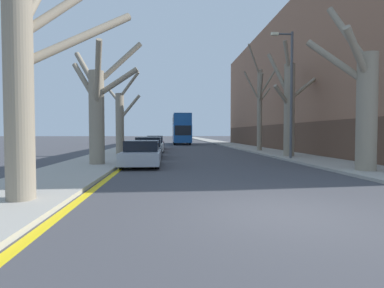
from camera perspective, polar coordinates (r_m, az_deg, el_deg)
name	(u,v)px	position (r m, az deg, el deg)	size (l,w,h in m)	color
ground_plane	(281,214)	(6.70, 16.61, -12.64)	(300.00, 300.00, 0.00)	#424247
sidewalk_left	(146,142)	(56.21, -8.80, 0.44)	(3.35, 120.00, 0.12)	#A39E93
sidewalk_right	(214,141)	(56.74, 4.30, 0.48)	(3.35, 120.00, 0.12)	#A39E93
building_facade_right	(319,86)	(33.89, 22.96, 10.17)	(10.08, 39.30, 13.08)	#93664C
kerb_line_stripe	(156,142)	(56.10, -6.91, 0.39)	(0.24, 120.00, 0.01)	yellow
street_tree_left_0	(27,64)	(8.38, -28.98, 13.11)	(3.40, 2.38, 7.08)	gray
street_tree_left_1	(98,107)	(16.01, -17.50, 6.76)	(3.79, 3.81, 6.47)	gray
street_tree_left_2	(121,120)	(23.09, -13.46, 4.45)	(2.83, 2.41, 6.15)	gray
street_tree_right_0	(363,102)	(14.60, 29.79, 6.97)	(2.53, 2.89, 7.45)	gray
street_tree_right_1	(289,104)	(21.78, 18.00, 7.25)	(3.64, 3.69, 7.78)	gray
street_tree_right_2	(260,105)	(27.76, 12.75, 7.18)	(3.11, 4.26, 9.38)	gray
double_decker_bus	(181,128)	(45.12, -2.05, 3.13)	(2.50, 10.23, 4.39)	#19519E
parked_car_0	(142,154)	(15.42, -9.54, -1.89)	(1.87, 3.91, 1.30)	#9EA3AD
parked_car_1	(148,148)	(20.61, -8.30, -0.77)	(1.83, 4.17, 1.41)	#4C5156
parked_car_2	(153,145)	(26.16, -7.52, -0.18)	(1.88, 3.97, 1.36)	silver
parked_car_3	(155,143)	(31.60, -7.03, 0.24)	(1.79, 4.35, 1.39)	maroon
lamp_post	(290,89)	(19.73, 18.16, 9.93)	(1.40, 0.20, 7.90)	#4C4F54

